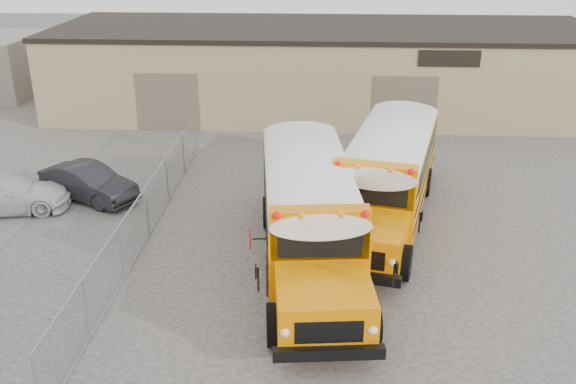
# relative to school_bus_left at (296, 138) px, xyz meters

# --- Properties ---
(ground) EXTENTS (120.00, 120.00, 0.00)m
(ground) POSITION_rel_school_bus_left_xyz_m (1.13, -8.39, -1.86)
(ground) COLOR #403D3A
(ground) RESTS_ON ground
(warehouse) EXTENTS (30.20, 10.20, 4.67)m
(warehouse) POSITION_rel_school_bus_left_xyz_m (1.13, 11.60, 0.51)
(warehouse) COLOR tan
(warehouse) RESTS_ON ground
(chainlink_fence) EXTENTS (0.07, 18.07, 1.81)m
(chainlink_fence) POSITION_rel_school_bus_left_xyz_m (-4.87, -5.39, -0.96)
(chainlink_fence) COLOR gray
(chainlink_fence) RESTS_ON ground
(school_bus_left) EXTENTS (3.84, 11.23, 3.22)m
(school_bus_left) POSITION_rel_school_bus_left_xyz_m (0.00, 0.00, 0.00)
(school_bus_left) COLOR orange
(school_bus_left) RESTS_ON ground
(school_bus_right) EXTENTS (5.05, 11.20, 3.19)m
(school_bus_right) POSITION_rel_school_bus_left_xyz_m (4.95, 3.24, -0.02)
(school_bus_right) COLOR #FA8E00
(school_bus_right) RESTS_ON ground
(tarp_bundle) EXTENTS (1.19, 1.19, 1.62)m
(tarp_bundle) POSITION_rel_school_bus_left_xyz_m (0.08, -8.62, -1.03)
(tarp_bundle) COLOR black
(tarp_bundle) RESTS_ON ground
(car_white) EXTENTS (5.06, 2.86, 1.38)m
(car_white) POSITION_rel_school_bus_left_xyz_m (-10.79, -3.67, -1.17)
(car_white) COLOR silver
(car_white) RESTS_ON ground
(car_dark) EXTENTS (4.36, 3.25, 1.37)m
(car_dark) POSITION_rel_school_bus_left_xyz_m (-7.98, -2.39, -1.18)
(car_dark) COLOR black
(car_dark) RESTS_ON ground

